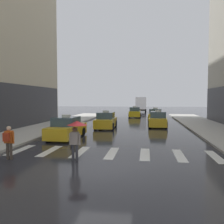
{
  "coord_description": "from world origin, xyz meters",
  "views": [
    {
      "loc": [
        1.86,
        -9.44,
        2.98
      ],
      "look_at": [
        -0.74,
        8.0,
        1.98
      ],
      "focal_mm": 37.13,
      "sensor_mm": 36.0,
      "label": 1
    }
  ],
  "objects": [
    {
      "name": "taxi_lead",
      "position": [
        -4.11,
        7.29,
        0.72
      ],
      "size": [
        2.02,
        4.58,
        1.8
      ],
      "color": "gold",
      "rests_on": "ground"
    },
    {
      "name": "taxi_third",
      "position": [
        3.12,
        15.86,
        0.72
      ],
      "size": [
        2.11,
        4.62,
        1.8
      ],
      "color": "gold",
      "rests_on": "ground"
    },
    {
      "name": "pedestrian_with_backpack",
      "position": [
        -4.8,
        0.91,
        0.97
      ],
      "size": [
        0.55,
        0.43,
        1.65
      ],
      "color": "#473D33",
      "rests_on": "ground"
    },
    {
      "name": "pedestrian_with_umbrella",
      "position": [
        -1.41,
        1.05,
        1.52
      ],
      "size": [
        0.96,
        0.96,
        1.94
      ],
      "color": "#333338",
      "rests_on": "ground"
    },
    {
      "name": "crosswalk_markings",
      "position": [
        -0.0,
        3.0,
        0.0
      ],
      "size": [
        11.3,
        2.8,
        0.01
      ],
      "color": "silver",
      "rests_on": "ground"
    },
    {
      "name": "taxi_fifth",
      "position": [
        -0.04,
        28.84,
        0.72
      ],
      "size": [
        2.0,
        4.57,
        1.8
      ],
      "color": "yellow",
      "rests_on": "ground"
    },
    {
      "name": "taxi_fourth",
      "position": [
        3.07,
        22.89,
        0.72
      ],
      "size": [
        2.05,
        4.6,
        1.8
      ],
      "color": "yellow",
      "rests_on": "ground"
    },
    {
      "name": "ground_plane",
      "position": [
        0.0,
        0.0,
        0.0
      ],
      "size": [
        160.0,
        160.0,
        0.0
      ],
      "primitive_type": "plane",
      "color": "#26262B"
    },
    {
      "name": "box_truck",
      "position": [
        0.68,
        42.01,
        1.85
      ],
      "size": [
        2.31,
        7.55,
        3.35
      ],
      "color": "#2D2D2D",
      "rests_on": "ground"
    },
    {
      "name": "taxi_second",
      "position": [
        -2.24,
        13.81,
        0.72
      ],
      "size": [
        2.01,
        4.58,
        1.8
      ],
      "color": "gold",
      "rests_on": "ground"
    }
  ]
}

